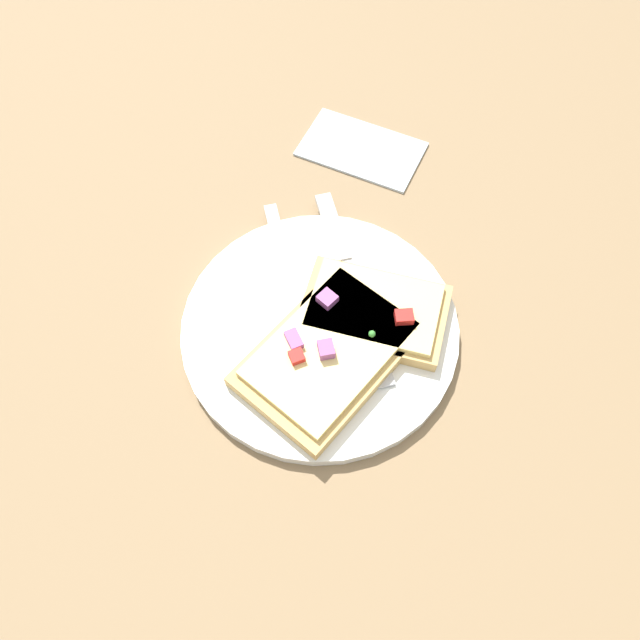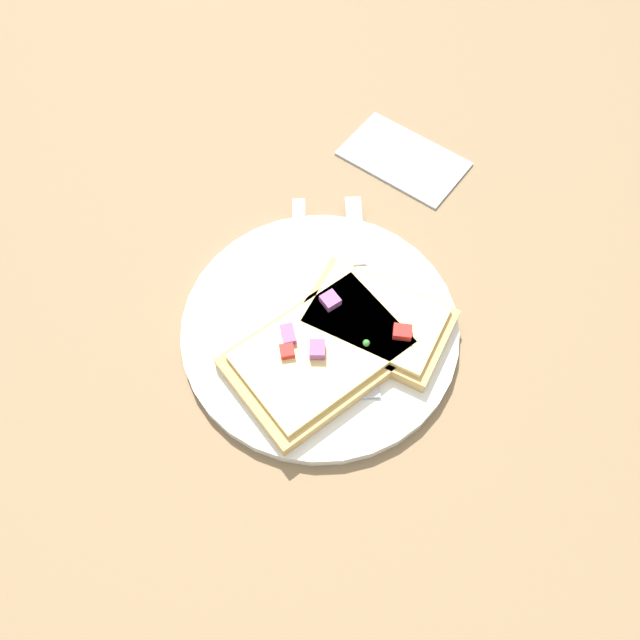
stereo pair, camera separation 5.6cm
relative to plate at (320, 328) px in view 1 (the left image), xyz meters
The scene contains 8 objects.
ground_plane 0.01m from the plate, ahead, with size 4.00×4.00×0.00m, color #7F6647.
plate is the anchor object (origin of this frame).
fork 0.03m from the plate, 168.85° to the left, with size 0.15×0.19×0.01m.
knife 0.07m from the plate, 92.52° to the left, with size 0.15×0.18×0.01m.
pizza_slice_main 0.04m from the plate, 50.94° to the right, with size 0.14×0.18×0.03m.
pizza_slice_corner 0.05m from the plate, 36.85° to the left, with size 0.14×0.10×0.03m.
crumb_scatter 0.02m from the plate, 38.46° to the left, with size 0.03×0.05×0.01m.
napkin 0.23m from the plate, 103.57° to the left, with size 0.13×0.08×0.01m.
Camera 1 is at (0.12, -0.25, 0.52)m, focal length 35.00 mm.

